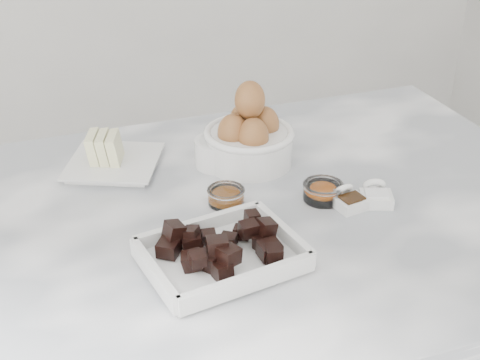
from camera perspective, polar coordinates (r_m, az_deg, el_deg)
name	(u,v)px	position (r m, az deg, el deg)	size (l,w,h in m)	color
marble_slab	(235,221)	(1.13, -0.44, -3.53)	(1.20, 0.80, 0.04)	white
chocolate_dish	(222,251)	(0.98, -1.56, -6.05)	(0.25, 0.20, 0.06)	white
butter_plate	(112,157)	(1.27, -10.88, 1.96)	(0.22, 0.22, 0.07)	white
sugar_ramekin	(218,151)	(1.25, -1.90, 2.46)	(0.09, 0.09, 0.05)	white
egg_bowl	(249,137)	(1.25, 0.76, 3.67)	(0.17, 0.17, 0.16)	white
honey_bowl	(226,196)	(1.13, -1.20, -1.34)	(0.07, 0.07, 0.03)	white
zest_bowl	(323,191)	(1.15, 7.10, -0.91)	(0.07, 0.07, 0.03)	white
vanilla_spoon	(349,200)	(1.14, 9.30, -1.67)	(0.06, 0.07, 0.04)	white
salt_spoon	(376,195)	(1.16, 11.51, -1.27)	(0.07, 0.08, 0.04)	white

